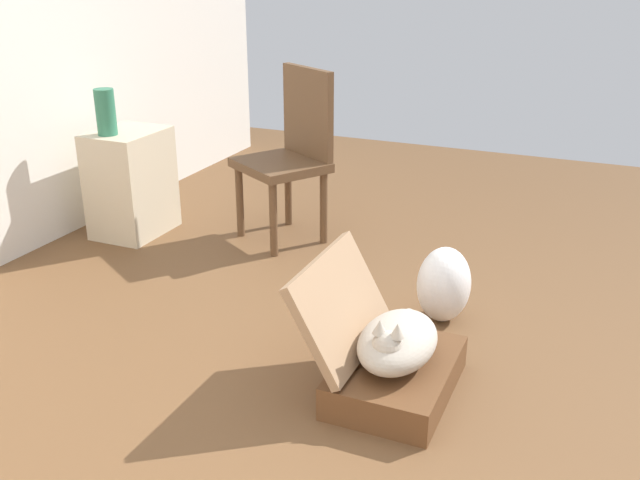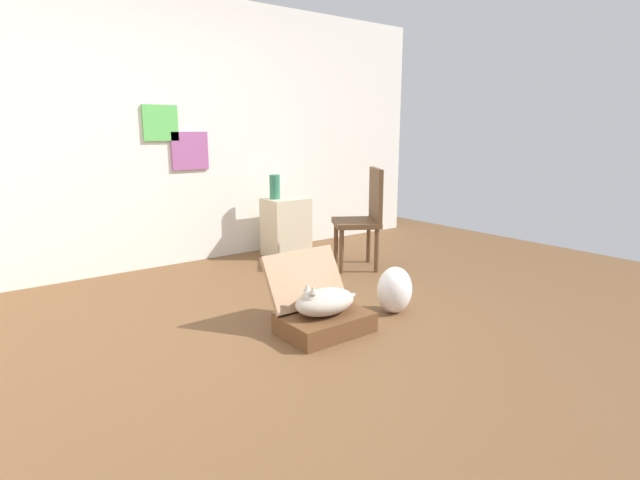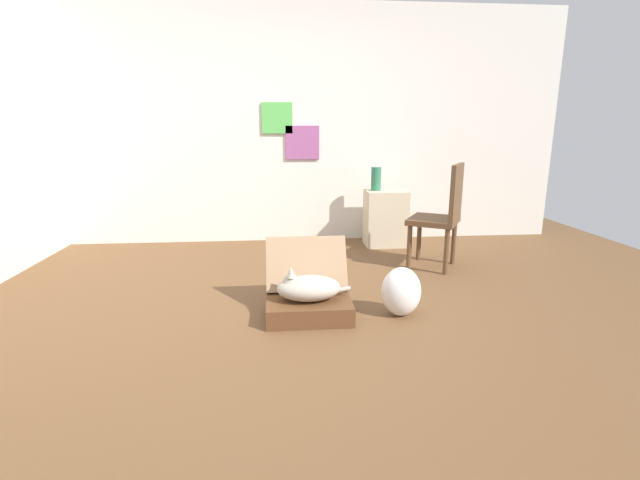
# 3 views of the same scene
# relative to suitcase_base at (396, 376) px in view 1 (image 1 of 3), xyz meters

# --- Properties ---
(ground_plane) EXTENTS (7.68, 7.68, 0.00)m
(ground_plane) POSITION_rel_suitcase_base_xyz_m (-0.15, 0.09, -0.07)
(ground_plane) COLOR brown
(ground_plane) RESTS_ON ground
(suitcase_base) EXTENTS (0.58, 0.41, 0.13)m
(suitcase_base) POSITION_rel_suitcase_base_xyz_m (0.00, 0.00, 0.00)
(suitcase_base) COLOR brown
(suitcase_base) RESTS_ON ground
(suitcase_lid) EXTENTS (0.58, 0.23, 0.37)m
(suitcase_lid) POSITION_rel_suitcase_base_xyz_m (0.00, 0.23, 0.25)
(suitcase_lid) COLOR #9B7756
(suitcase_lid) RESTS_ON suitcase_base
(cat) EXTENTS (0.51, 0.28, 0.23)m
(cat) POSITION_rel_suitcase_base_xyz_m (-0.01, 0.00, 0.15)
(cat) COLOR #B2A899
(cat) RESTS_ON suitcase_base
(plastic_bag_white) EXTENTS (0.27, 0.24, 0.35)m
(plastic_bag_white) POSITION_rel_suitcase_base_xyz_m (0.64, -0.01, 0.11)
(plastic_bag_white) COLOR white
(plastic_bag_white) RESTS_ON ground
(side_table) EXTENTS (0.45, 0.35, 0.61)m
(side_table) POSITION_rel_suitcase_base_xyz_m (0.99, 1.94, 0.24)
(side_table) COLOR beige
(side_table) RESTS_ON ground
(vase_tall) EXTENTS (0.11, 0.11, 0.25)m
(vase_tall) POSITION_rel_suitcase_base_xyz_m (0.88, 1.98, 0.67)
(vase_tall) COLOR #2D7051
(vase_tall) RESTS_ON side_table
(chair) EXTENTS (0.60, 0.61, 0.97)m
(chair) POSITION_rel_suitcase_base_xyz_m (1.30, 1.05, 0.45)
(chair) COLOR brown
(chair) RESTS_ON ground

